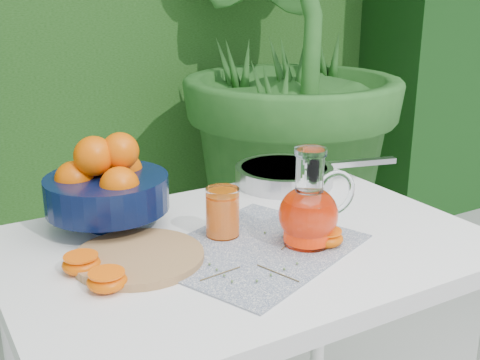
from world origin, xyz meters
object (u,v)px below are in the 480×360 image
juice_pitcher (309,211)px  saute_pan (285,174)px  fruit_bowl (106,185)px  white_table (245,275)px  cutting_board (139,257)px

juice_pitcher → saute_pan: juice_pitcher is taller
fruit_bowl → juice_pitcher: 0.45m
white_table → fruit_bowl: (-0.23, 0.22, 0.18)m
white_table → cutting_board: bearing=175.4°
white_table → saute_pan: size_ratio=2.05×
white_table → saute_pan: saute_pan is taller
fruit_bowl → juice_pitcher: bearing=-42.9°
fruit_bowl → white_table: bearing=-44.6°
juice_pitcher → cutting_board: bearing=162.9°
cutting_board → fruit_bowl: 0.22m
white_table → juice_pitcher: (0.10, -0.08, 0.16)m
saute_pan → juice_pitcher: bearing=-117.5°
white_table → fruit_bowl: fruit_bowl is taller
white_table → cutting_board: (-0.23, 0.02, 0.09)m
cutting_board → saute_pan: 0.58m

